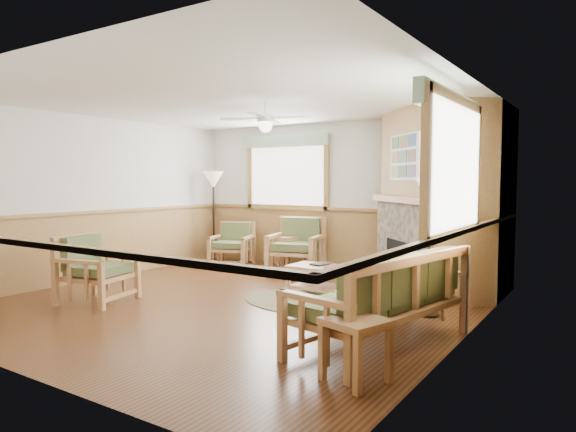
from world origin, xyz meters
The scene contains 24 objects.
floor centered at (0.00, 0.00, -0.01)m, with size 6.00×6.00×0.01m, color #4F2C16.
ceiling centered at (0.00, 0.00, 2.70)m, with size 6.00×6.00×0.01m, color white.
wall_back centered at (0.00, 3.00, 1.35)m, with size 6.00×0.02×2.70m, color silver.
wall_front centered at (0.00, -3.00, 1.35)m, with size 6.00×0.02×2.70m, color silver.
wall_left centered at (-3.00, 0.00, 1.35)m, with size 0.02×6.00×2.70m, color silver.
wall_right centered at (3.00, 0.00, 1.35)m, with size 0.02×6.00×2.70m, color silver.
wainscot centered at (0.00, 0.00, 0.55)m, with size 6.00×6.00×1.10m, color #A27842, non-canonical shape.
fireplace centered at (2.05, 2.05, 1.35)m, with size 2.20×2.20×2.70m, color #A27842, non-canonical shape.
window_back centered at (-1.10, 2.96, 2.53)m, with size 1.90×0.16×1.50m, color white, non-canonical shape.
window_right centered at (2.96, -0.20, 2.53)m, with size 0.16×1.90×1.50m, color white, non-canonical shape.
ceiling_fan centered at (0.30, 0.30, 2.66)m, with size 1.24×1.24×0.36m, color white, non-canonical shape.
sofa centered at (2.36, -0.61, 0.48)m, with size 0.85×2.07×0.95m, color tan, non-canonical shape.
armchair_back_left centered at (-1.98, 2.35, 0.42)m, with size 0.74×0.74×0.83m, color tan, non-canonical shape.
armchair_back_right centered at (-0.50, 2.34, 0.49)m, with size 0.87×0.87×0.98m, color tan, non-canonical shape.
armchair_left centered at (-1.58, -0.98, 0.45)m, with size 0.81×0.81×0.91m, color tan, non-canonical shape.
coffee_table centered at (0.89, 0.96, 0.22)m, with size 1.10×0.55×0.44m, color tan, non-canonical shape.
end_table_chairs centered at (-0.86, 2.55, 0.31)m, with size 0.56×0.54×0.63m, color tan, non-canonical shape.
end_table_sofa centered at (2.55, -1.58, 0.26)m, with size 0.47×0.45×0.53m, color tan, non-canonical shape.
footstool centered at (1.37, 1.36, 0.19)m, with size 0.44×0.44×0.38m, color tan, non-canonical shape.
braided_rug centered at (0.87, 0.58, 0.01)m, with size 2.02×2.02×0.01m, color brown.
floor_lamp_left centered at (-2.55, 2.48, 0.92)m, with size 0.42×0.42×1.84m, color black, non-canonical shape.
floor_lamp_right centered at (2.39, 0.78, 0.85)m, with size 0.39×0.39×1.70m, color black, non-canonical shape.
book_red centered at (1.04, 0.91, 0.47)m, with size 0.22×0.30×0.03m, color maroon.
book_dark centered at (0.74, 1.03, 0.47)m, with size 0.20×0.27×0.03m, color black.
Camera 1 is at (4.33, -5.32, 1.65)m, focal length 32.00 mm.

